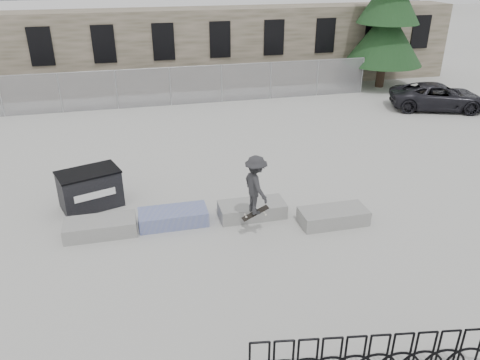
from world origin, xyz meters
name	(u,v)px	position (x,y,z in m)	size (l,w,h in m)	color
ground	(215,222)	(0.00, 0.00, 0.00)	(120.00, 120.00, 0.00)	#ADADA8
stone_wall	(162,50)	(0.00, 16.24, 2.26)	(36.00, 2.58, 4.50)	brown
chainlink_fence	(170,86)	(0.00, 12.50, 1.04)	(22.06, 0.06, 2.02)	gray
planter_far_left	(100,227)	(-3.30, 0.12, 0.24)	(2.00, 0.90, 0.44)	gray
planter_center_left	(173,216)	(-1.23, 0.21, 0.24)	(2.00, 0.90, 0.44)	#3749A6
planter_center_right	(252,209)	(1.16, 0.09, 0.24)	(2.00, 0.90, 0.44)	gray
planter_offset	(333,216)	(3.39, -0.86, 0.24)	(2.00, 0.90, 0.44)	gray
dumpster	(90,189)	(-3.62, 1.90, 0.61)	(2.10, 1.65, 1.21)	black
bike_rack	(366,354)	(1.72, -6.15, 0.44)	(4.89, 0.82, 0.90)	black
spruce_tree	(390,2)	(12.73, 13.48, 4.86)	(4.51, 4.51, 11.50)	#38281E
suv	(438,97)	(13.33, 8.56, 0.66)	(2.20, 4.78, 1.33)	black
skateboarder	(256,185)	(0.96, -0.98, 1.59)	(0.83, 1.19, 1.86)	#29292B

